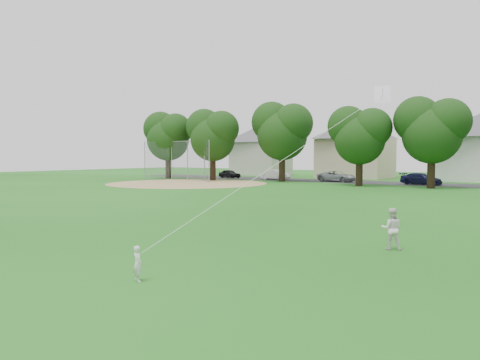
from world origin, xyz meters
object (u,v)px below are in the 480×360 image
Objects in this scene: toddler at (138,264)px; baseball_backstop at (184,161)px; older_boy at (391,229)px; kite at (291,155)px.

toddler is 47.85m from baseball_backstop.
older_boy is 45.30m from baseball_backstop.
kite is at bearing -84.00° from toddler.
kite is 1.13× the size of baseball_backstop.
older_boy is at bearing -38.38° from baseball_backstop.
older_boy is (3.81, 7.70, 0.25)m from toddler.
baseball_backstop reaches higher than older_boy.
toddler is at bearing -100.15° from kite.
baseball_backstop is (-35.48, 28.11, 1.78)m from older_boy.
older_boy is at bearing -100.18° from toddler.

